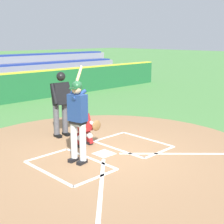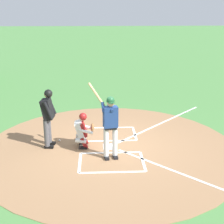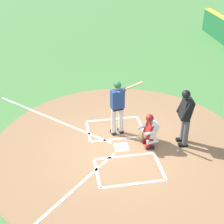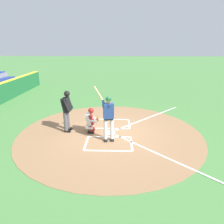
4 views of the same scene
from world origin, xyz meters
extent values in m
plane|color=#4C8442|center=(0.00, 0.00, 0.00)|extent=(120.00, 120.00, 0.00)
cylinder|color=#99704C|center=(0.00, 0.00, 0.01)|extent=(8.00, 8.00, 0.01)
cube|color=white|center=(0.00, 0.00, 0.01)|extent=(0.44, 0.44, 0.01)
cube|color=white|center=(-1.05, -0.90, 0.01)|extent=(1.20, 0.08, 0.01)
cube|color=white|center=(-1.05, 0.90, 0.01)|extent=(1.20, 0.08, 0.01)
cube|color=white|center=(-0.45, 0.00, 0.01)|extent=(0.08, 1.80, 0.01)
cube|color=white|center=(-1.65, 0.00, 0.01)|extent=(0.08, 1.80, 0.01)
cube|color=white|center=(1.05, -0.90, 0.01)|extent=(1.20, 0.08, 0.01)
cube|color=white|center=(1.05, 0.90, 0.01)|extent=(1.20, 0.08, 0.01)
cube|color=white|center=(0.45, 0.00, 0.01)|extent=(0.08, 1.80, 0.01)
cube|color=white|center=(1.65, 0.00, 0.01)|extent=(0.08, 1.80, 0.01)
cube|color=white|center=(2.10, 2.10, 0.01)|extent=(3.73, 3.73, 0.01)
cube|color=white|center=(-2.10, 2.10, 0.01)|extent=(3.73, 3.73, 0.01)
cylinder|color=silver|center=(0.75, 0.11, 0.50)|extent=(0.15, 0.15, 0.84)
cube|color=black|center=(0.79, 0.12, 0.04)|extent=(0.28, 0.17, 0.09)
cylinder|color=silver|center=(0.80, -0.14, 0.50)|extent=(0.15, 0.15, 0.84)
cube|color=black|center=(0.84, -0.14, 0.04)|extent=(0.28, 0.17, 0.09)
cube|color=black|center=(0.78, -0.02, 0.97)|extent=(0.28, 0.38, 0.10)
cube|color=navy|center=(0.78, -0.02, 1.28)|extent=(0.31, 0.44, 0.60)
sphere|color=tan|center=(0.80, -0.01, 1.69)|extent=(0.21, 0.21, 0.21)
sphere|color=#1E512D|center=(0.78, -0.02, 1.76)|extent=(0.23, 0.23, 0.23)
cube|color=#1E512D|center=(0.89, 0.01, 1.73)|extent=(0.14, 0.19, 0.02)
cylinder|color=navy|center=(0.73, -0.01, 1.56)|extent=(0.44, 0.17, 0.21)
cylinder|color=navy|center=(0.76, -0.22, 1.56)|extent=(0.28, 0.14, 0.29)
cylinder|color=tan|center=(0.43, -0.41, 1.86)|extent=(0.63, 0.48, 0.53)
cylinder|color=tan|center=(0.71, -0.21, 1.62)|extent=(0.10, 0.11, 0.08)
cube|color=black|center=(-0.21, -0.85, 0.04)|extent=(0.12, 0.26, 0.09)
cube|color=maroon|center=(-0.21, -0.81, 0.20)|extent=(0.12, 0.24, 0.37)
cylinder|color=silver|center=(-0.21, -0.91, 0.28)|extent=(0.15, 0.36, 0.21)
cube|color=black|center=(0.11, -0.85, 0.04)|extent=(0.12, 0.26, 0.09)
cube|color=maroon|center=(0.11, -0.81, 0.20)|extent=(0.12, 0.24, 0.37)
cylinder|color=silver|center=(0.11, -0.91, 0.28)|extent=(0.15, 0.36, 0.21)
cube|color=silver|center=(-0.05, -0.92, 0.62)|extent=(0.40, 0.36, 0.52)
cube|color=maroon|center=(-0.05, -0.81, 0.62)|extent=(0.42, 0.22, 0.46)
sphere|color=tan|center=(-0.05, -0.85, 0.99)|extent=(0.21, 0.21, 0.21)
sphere|color=maroon|center=(-0.05, -0.83, 1.01)|extent=(0.24, 0.24, 0.24)
cylinder|color=silver|center=(-0.25, -0.75, 0.60)|extent=(0.09, 0.45, 0.20)
cylinder|color=silver|center=(0.15, -0.75, 0.60)|extent=(0.09, 0.45, 0.20)
ellipsoid|color=brown|center=(-0.25, -0.55, 0.57)|extent=(0.28, 0.10, 0.28)
cylinder|color=#4C4C51|center=(-0.26, -1.93, 0.51)|extent=(0.16, 0.16, 0.86)
cube|color=black|center=(-0.26, -1.88, 0.04)|extent=(0.16, 0.29, 0.09)
cylinder|color=#4C4C51|center=(0.01, -1.96, 0.51)|extent=(0.16, 0.16, 0.86)
cube|color=black|center=(0.02, -1.91, 0.04)|extent=(0.16, 0.29, 0.09)
cube|color=black|center=(-0.12, -1.90, 1.25)|extent=(0.47, 0.40, 0.66)
sphere|color=#9E7051|center=(-0.12, -1.86, 1.72)|extent=(0.22, 0.22, 0.22)
sphere|color=black|center=(-0.12, -1.84, 1.74)|extent=(0.25, 0.25, 0.25)
cylinder|color=black|center=(-0.35, -1.80, 1.28)|extent=(0.13, 0.29, 0.56)
cylinder|color=black|center=(0.12, -1.85, 1.28)|extent=(0.13, 0.29, 0.56)
sphere|color=white|center=(-0.51, -1.64, 0.04)|extent=(0.07, 0.07, 0.07)
camera|label=1|loc=(5.05, 5.40, 2.78)|focal=51.38mm
camera|label=2|loc=(9.34, -0.38, 4.28)|focal=51.91mm
camera|label=3|loc=(-8.09, 1.73, 6.20)|focal=53.67mm
camera|label=4|loc=(8.29, 0.39, 3.76)|focal=32.58mm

